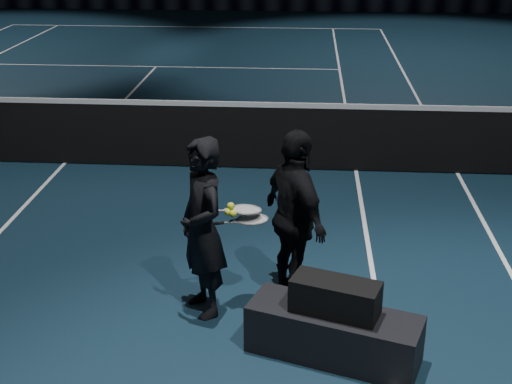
# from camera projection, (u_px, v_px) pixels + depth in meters

# --- Properties ---
(floor) EXTENTS (36.00, 36.00, 0.00)m
(floor) POSITION_uv_depth(u_px,v_px,m) (65.00, 163.00, 10.11)
(floor) COLOR #0C232E
(floor) RESTS_ON ground
(court_lines) EXTENTS (10.98, 23.78, 0.01)m
(court_lines) POSITION_uv_depth(u_px,v_px,m) (65.00, 163.00, 10.11)
(court_lines) COLOR white
(court_lines) RESTS_ON floor
(net_mesh) EXTENTS (12.80, 0.02, 0.86)m
(net_mesh) POSITION_uv_depth(u_px,v_px,m) (62.00, 133.00, 9.94)
(net_mesh) COLOR black
(net_mesh) RESTS_ON floor
(net_tape) EXTENTS (12.80, 0.03, 0.07)m
(net_tape) POSITION_uv_depth(u_px,v_px,m) (58.00, 101.00, 9.76)
(net_tape) COLOR white
(net_tape) RESTS_ON net_mesh
(player_bench) EXTENTS (1.46, 0.89, 0.42)m
(player_bench) POSITION_uv_depth(u_px,v_px,m) (333.00, 334.00, 5.75)
(player_bench) COLOR black
(player_bench) RESTS_ON floor
(racket_bag) EXTENTS (0.75, 0.51, 0.28)m
(racket_bag) POSITION_uv_depth(u_px,v_px,m) (335.00, 297.00, 5.62)
(racket_bag) COLOR black
(racket_bag) RESTS_ON player_bench
(bag_signature) EXTENTS (0.31, 0.11, 0.09)m
(bag_signature) POSITION_uv_depth(u_px,v_px,m) (336.00, 307.00, 5.48)
(bag_signature) COLOR white
(bag_signature) RESTS_ON racket_bag
(player_a) EXTENTS (0.64, 0.71, 1.63)m
(player_a) POSITION_uv_depth(u_px,v_px,m) (202.00, 228.00, 6.18)
(player_a) COLOR black
(player_a) RESTS_ON floor
(player_b) EXTENTS (0.83, 1.03, 1.63)m
(player_b) POSITION_uv_depth(u_px,v_px,m) (295.00, 217.00, 6.39)
(player_b) COLOR black
(player_b) RESTS_ON floor
(racket_lower) EXTENTS (0.71, 0.44, 0.03)m
(racket_lower) POSITION_uv_depth(u_px,v_px,m) (252.00, 219.00, 6.28)
(racket_lower) COLOR black
(racket_lower) RESTS_ON player_a
(racket_upper) EXTENTS (0.71, 0.47, 0.10)m
(racket_upper) POSITION_uv_depth(u_px,v_px,m) (246.00, 210.00, 6.28)
(racket_upper) COLOR black
(racket_upper) RESTS_ON player_b
(tennis_balls) EXTENTS (0.12, 0.10, 0.12)m
(tennis_balls) POSITION_uv_depth(u_px,v_px,m) (231.00, 211.00, 6.20)
(tennis_balls) COLOR #C9DA2E
(tennis_balls) RESTS_ON racket_upper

